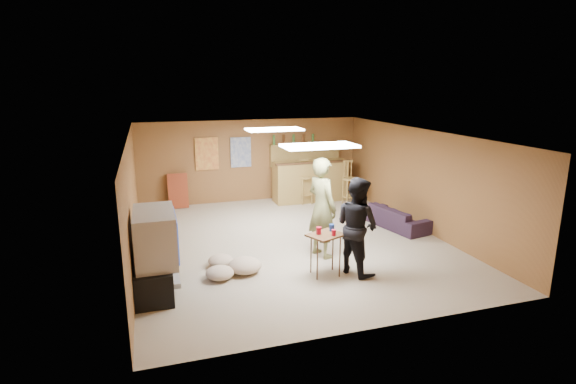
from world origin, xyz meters
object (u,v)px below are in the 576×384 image
object	(u,v)px
bar_counter	(310,181)
sofa	(396,217)
person_olive	(322,208)
person_black	(357,226)
tv_body	(155,236)
tray_table	(325,255)

from	to	relation	value
bar_counter	sofa	size ratio (longest dim) A/B	1.25
person_olive	bar_counter	bearing A→B (deg)	-36.22
bar_counter	person_black	xyz separation A→B (m)	(-0.90, -4.71, 0.28)
sofa	tv_body	bearing A→B (deg)	96.61
bar_counter	tray_table	world-z (taller)	bar_counter
tv_body	bar_counter	size ratio (longest dim) A/B	0.55
tv_body	tray_table	bearing A→B (deg)	-4.37
bar_counter	person_black	size ratio (longest dim) A/B	1.20
bar_counter	sofa	world-z (taller)	bar_counter
person_black	tray_table	distance (m)	0.72
bar_counter	sofa	distance (m)	2.96
tv_body	tray_table	size ratio (longest dim) A/B	1.52
person_olive	sofa	world-z (taller)	person_olive
tv_body	person_olive	world-z (taller)	person_olive
person_olive	person_black	world-z (taller)	person_olive
person_black	tray_table	size ratio (longest dim) A/B	2.30
bar_counter	person_olive	size ratio (longest dim) A/B	1.07
tv_body	person_olive	size ratio (longest dim) A/B	0.59
tv_body	bar_counter	distance (m)	6.09
bar_counter	person_olive	xyz separation A→B (m)	(-1.18, -3.83, 0.39)
tv_body	sofa	xyz separation A→B (m)	(5.19, 1.69, -0.67)
tv_body	person_olive	xyz separation A→B (m)	(2.97, 0.62, 0.04)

